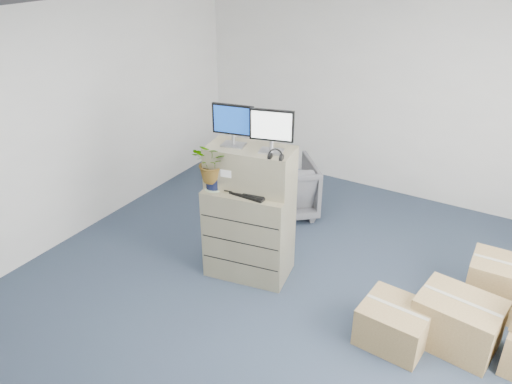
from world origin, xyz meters
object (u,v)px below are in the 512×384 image
office_chair (284,185)px  potted_plant (213,168)px  filing_cabinet_lower (249,231)px  monitor_left (233,123)px  monitor_right (272,129)px  water_bottle (258,176)px  keyboard (246,192)px

office_chair → potted_plant: bearing=48.3°
filing_cabinet_lower → monitor_left: bearing=167.1°
potted_plant → office_chair: potted_plant is taller
filing_cabinet_lower → monitor_right: (0.23, 0.06, 1.21)m
monitor_left → water_bottle: monitor_left is taller
water_bottle → office_chair: size_ratio=0.32×
keyboard → potted_plant: 0.42m
potted_plant → filing_cabinet_lower: bearing=29.5°
monitor_right → office_chair: monitor_right is taller
monitor_left → office_chair: bearing=83.2°
monitor_left → keyboard: monitor_left is taller
monitor_left → potted_plant: monitor_left is taller
keyboard → potted_plant: bearing=-164.5°
monitor_right → water_bottle: (-0.17, 0.03, -0.56)m
office_chair → monitor_left: bearing=53.6°
monitor_right → office_chair: bearing=96.3°
monitor_right → filing_cabinet_lower: bearing=178.1°
monitor_left → office_chair: size_ratio=0.52×
potted_plant → monitor_left: bearing=55.6°
monitor_left → water_bottle: size_ratio=1.62×
filing_cabinet_lower → keyboard: bearing=-87.1°
keyboard → office_chair: size_ratio=0.60×
water_bottle → office_chair: (-0.37, 1.30, -0.76)m
water_bottle → potted_plant: size_ratio=0.58×
filing_cabinet_lower → keyboard: 0.54m
filing_cabinet_lower → office_chair: (-0.30, 1.38, -0.11)m
filing_cabinet_lower → monitor_left: size_ratio=2.40×
water_bottle → monitor_right: bearing=-10.5°
keyboard → water_bottle: bearing=79.7°
filing_cabinet_lower → water_bottle: bearing=44.0°
office_chair → keyboard: bearing=61.2°
monitor_right → water_bottle: bearing=153.9°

